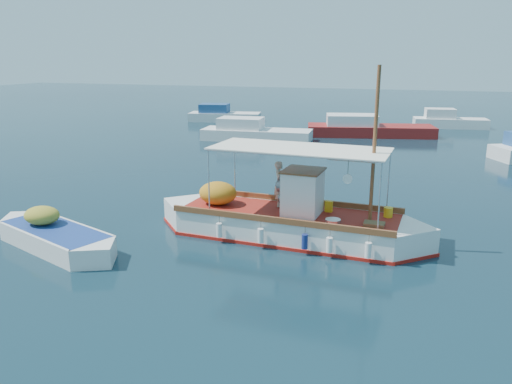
% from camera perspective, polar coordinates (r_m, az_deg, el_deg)
% --- Properties ---
extents(ground, '(160.00, 160.00, 0.00)m').
position_cam_1_polar(ground, '(16.77, 4.85, -5.32)').
color(ground, black).
rests_on(ground, ground).
extents(fishing_caique, '(9.56, 3.02, 5.84)m').
position_cam_1_polar(fishing_caique, '(16.77, 3.53, -3.44)').
color(fishing_caique, white).
rests_on(fishing_caique, ground).
extents(dinghy, '(5.36, 2.91, 1.39)m').
position_cam_1_polar(dinghy, '(17.16, -21.99, -4.90)').
color(dinghy, white).
rests_on(dinghy, ground).
extents(bg_boat_nw, '(8.01, 3.05, 1.80)m').
position_cam_1_polar(bg_boat_nw, '(36.20, -0.32, 6.71)').
color(bg_boat_nw, silver).
rests_on(bg_boat_nw, ground).
extents(bg_boat_n, '(9.80, 4.81, 1.80)m').
position_cam_1_polar(bg_boat_n, '(39.14, 12.49, 7.00)').
color(bg_boat_n, maroon).
rests_on(bg_boat_n, ground).
extents(bg_boat_far_w, '(6.84, 3.50, 1.80)m').
position_cam_1_polar(bg_boat_far_w, '(47.08, -3.83, 8.67)').
color(bg_boat_far_w, silver).
rests_on(bg_boat_far_w, ground).
extents(bg_boat_far_n, '(6.13, 2.76, 1.80)m').
position_cam_1_polar(bg_boat_far_n, '(45.65, 21.08, 7.49)').
color(bg_boat_far_n, silver).
rests_on(bg_boat_far_n, ground).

